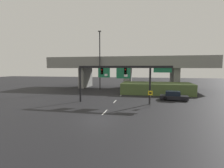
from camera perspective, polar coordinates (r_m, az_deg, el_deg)
ground_plane at (r=18.46m, az=-4.59°, el=-11.39°), size 160.00×160.00×0.00m
lane_markings at (r=30.95m, az=2.09°, el=-4.55°), size 0.14×22.79×0.01m
signal_gantry at (r=25.96m, az=2.67°, el=3.52°), size 13.92×0.44×5.60m
speed_limit_sign at (r=24.33m, az=12.38°, el=-3.88°), size 0.60×0.11×2.25m
highway_light_pole_near at (r=42.22m, az=-4.00°, el=8.10°), size 0.70×0.36×13.99m
overpass_bridge at (r=45.95m, az=5.25°, el=5.61°), size 41.21×9.20×8.03m
grass_embankment at (r=37.37m, az=14.24°, el=-1.32°), size 14.13×6.80×2.19m
parked_sedan_near_right at (r=30.47m, az=19.45°, el=-3.71°), size 4.57×2.39×1.49m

